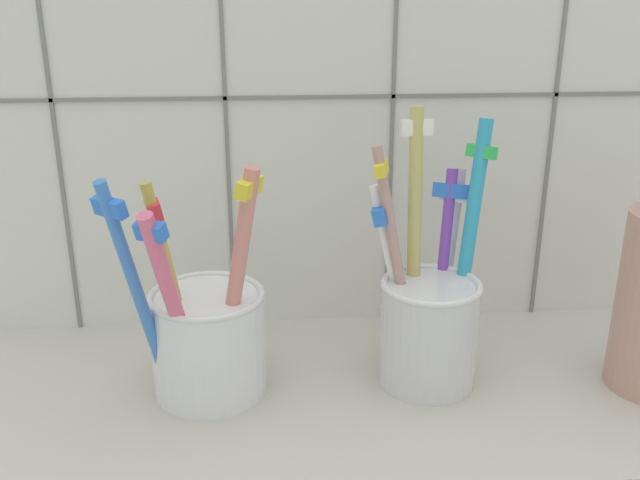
# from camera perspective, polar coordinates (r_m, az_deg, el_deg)

# --- Properties ---
(counter_slab) EXTENTS (0.64, 0.22, 0.02)m
(counter_slab) POSITION_cam_1_polar(r_m,az_deg,el_deg) (0.52, 0.05, -12.79)
(counter_slab) COLOR #BCB7AD
(counter_slab) RESTS_ON ground
(tile_wall_back) EXTENTS (0.64, 0.02, 0.45)m
(tile_wall_back) POSITION_cam_1_polar(r_m,az_deg,el_deg) (0.56, -0.90, 13.37)
(tile_wall_back) COLOR silver
(tile_wall_back) RESTS_ON ground
(toothbrush_cup_left) EXTENTS (0.10, 0.10, 0.17)m
(toothbrush_cup_left) POSITION_cam_1_polar(r_m,az_deg,el_deg) (0.49, -9.09, -7.53)
(toothbrush_cup_left) COLOR white
(toothbrush_cup_left) RESTS_ON counter_slab
(toothbrush_cup_right) EXTENTS (0.09, 0.09, 0.19)m
(toothbrush_cup_right) POSITION_cam_1_polar(r_m,az_deg,el_deg) (0.51, 8.79, -6.05)
(toothbrush_cup_right) COLOR silver
(toothbrush_cup_right) RESTS_ON counter_slab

